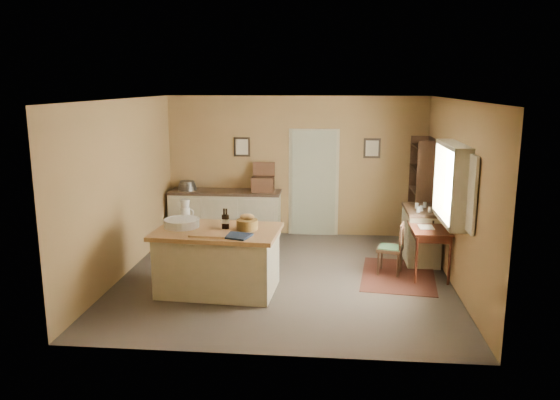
% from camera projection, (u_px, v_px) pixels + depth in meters
% --- Properties ---
extents(ground, '(5.00, 5.00, 0.00)m').
position_uv_depth(ground, '(285.00, 277.00, 8.43)').
color(ground, brown).
rests_on(ground, ground).
extents(wall_back, '(5.00, 0.10, 2.70)m').
position_uv_depth(wall_back, '(296.00, 166.00, 10.58)').
color(wall_back, '#97764A').
rests_on(wall_back, ground).
extents(wall_front, '(5.00, 0.10, 2.70)m').
position_uv_depth(wall_front, '(265.00, 237.00, 5.71)').
color(wall_front, '#97764A').
rests_on(wall_front, ground).
extents(wall_left, '(0.10, 5.00, 2.70)m').
position_uv_depth(wall_left, '(123.00, 188.00, 8.37)').
color(wall_left, '#97764A').
rests_on(wall_left, ground).
extents(wall_right, '(0.10, 5.00, 2.70)m').
position_uv_depth(wall_right, '(456.00, 194.00, 7.92)').
color(wall_right, '#97764A').
rests_on(wall_right, ground).
extents(ceiling, '(5.00, 5.00, 0.00)m').
position_uv_depth(ceiling, '(285.00, 99.00, 7.87)').
color(ceiling, silver).
rests_on(ceiling, wall_back).
extents(door, '(0.97, 0.06, 2.11)m').
position_uv_depth(door, '(314.00, 182.00, 10.58)').
color(door, '#9FA387').
rests_on(door, ground).
extents(framed_prints, '(2.82, 0.02, 0.38)m').
position_uv_depth(framed_prints, '(306.00, 148.00, 10.47)').
color(framed_prints, black).
rests_on(framed_prints, ground).
extents(window, '(0.25, 1.99, 1.12)m').
position_uv_depth(window, '(455.00, 183.00, 7.69)').
color(window, beige).
rests_on(window, ground).
extents(work_island, '(1.80, 1.24, 1.20)m').
position_uv_depth(work_island, '(218.00, 258.00, 7.78)').
color(work_island, beige).
rests_on(work_island, ground).
extents(sideboard, '(2.15, 0.61, 1.18)m').
position_uv_depth(sideboard, '(226.00, 212.00, 10.59)').
color(sideboard, beige).
rests_on(sideboard, ground).
extents(rug, '(1.28, 1.72, 0.01)m').
position_uv_depth(rug, '(398.00, 276.00, 8.47)').
color(rug, '#491E17').
rests_on(rug, ground).
extents(writing_desk, '(0.56, 0.92, 0.82)m').
position_uv_depth(writing_desk, '(429.00, 233.00, 8.38)').
color(writing_desk, '#38170F').
rests_on(writing_desk, ground).
extents(desk_chair, '(0.46, 0.46, 0.80)m').
position_uv_depth(desk_chair, '(390.00, 249.00, 8.49)').
color(desk_chair, '#332015').
rests_on(desk_chair, ground).
extents(right_cabinet, '(0.55, 0.99, 0.99)m').
position_uv_depth(right_cabinet, '(421.00, 234.00, 9.12)').
color(right_cabinet, beige).
rests_on(right_cabinet, ground).
extents(shelving_unit, '(0.34, 0.89, 1.98)m').
position_uv_depth(shelving_unit, '(424.00, 193.00, 9.81)').
color(shelving_unit, '#332015').
rests_on(shelving_unit, ground).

